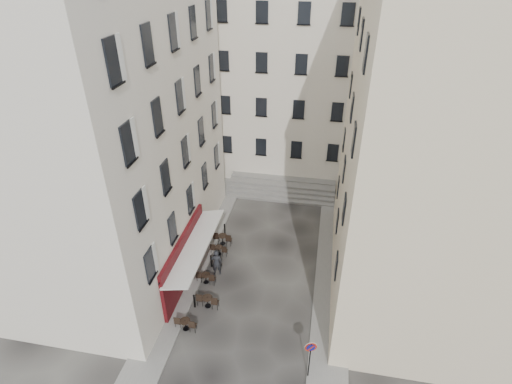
% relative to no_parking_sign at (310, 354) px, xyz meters
% --- Properties ---
extents(ground, '(90.00, 90.00, 0.00)m').
position_rel_no_parking_sign_xyz_m(ground, '(-3.55, 4.26, -1.78)').
color(ground, black).
rests_on(ground, ground).
extents(sidewalk_left, '(2.00, 22.00, 0.12)m').
position_rel_no_parking_sign_xyz_m(sidewalk_left, '(-8.05, 8.26, -1.72)').
color(sidewalk_left, slate).
rests_on(sidewalk_left, ground).
extents(sidewalk_right, '(2.00, 18.00, 0.12)m').
position_rel_no_parking_sign_xyz_m(sidewalk_right, '(0.95, 7.26, -1.72)').
color(sidewalk_right, slate).
rests_on(sidewalk_right, ground).
extents(building_left, '(12.20, 16.20, 20.60)m').
position_rel_no_parking_sign_xyz_m(building_left, '(-14.05, 7.26, 8.53)').
color(building_left, beige).
rests_on(building_left, ground).
extents(building_right, '(12.20, 14.20, 18.60)m').
position_rel_no_parking_sign_xyz_m(building_right, '(6.95, 7.76, 7.53)').
color(building_right, beige).
rests_on(building_right, ground).
extents(building_back, '(18.20, 10.20, 18.60)m').
position_rel_no_parking_sign_xyz_m(building_back, '(-4.55, 23.26, 7.53)').
color(building_back, beige).
rests_on(building_back, ground).
extents(cafe_storefront, '(1.74, 7.30, 3.50)m').
position_rel_no_parking_sign_xyz_m(cafe_storefront, '(-7.87, 5.26, 0.10)').
color(cafe_storefront, '#41090E').
rests_on(cafe_storefront, ground).
extents(stone_steps, '(9.00, 3.15, 0.80)m').
position_rel_no_parking_sign_xyz_m(stone_steps, '(-3.55, 16.83, -1.38)').
color(stone_steps, '#65625F').
rests_on(stone_steps, ground).
extents(bollard_near, '(0.12, 0.12, 0.98)m').
position_rel_no_parking_sign_xyz_m(bollard_near, '(-6.80, 3.26, -1.25)').
color(bollard_near, black).
rests_on(bollard_near, ground).
extents(bollard_mid, '(0.12, 0.12, 0.98)m').
position_rel_no_parking_sign_xyz_m(bollard_mid, '(-6.80, 6.76, -1.25)').
color(bollard_mid, black).
rests_on(bollard_mid, ground).
extents(bollard_far, '(0.12, 0.12, 0.98)m').
position_rel_no_parking_sign_xyz_m(bollard_far, '(-6.80, 10.26, -1.25)').
color(bollard_far, black).
rests_on(bollard_far, ground).
extents(no_parking_sign, '(0.55, 0.20, 2.51)m').
position_rel_no_parking_sign_xyz_m(no_parking_sign, '(0.00, 0.00, 0.00)').
color(no_parking_sign, black).
rests_on(no_parking_sign, ground).
extents(bistro_table_a, '(1.22, 0.57, 0.86)m').
position_rel_no_parking_sign_xyz_m(bistro_table_a, '(-6.77, 1.66, -1.34)').
color(bistro_table_a, black).
rests_on(bistro_table_a, ground).
extents(bistro_table_b, '(1.30, 0.61, 0.91)m').
position_rel_no_parking_sign_xyz_m(bistro_table_b, '(-6.06, 3.46, -1.31)').
color(bistro_table_b, black).
rests_on(bistro_table_b, ground).
extents(bistro_table_c, '(1.21, 0.57, 0.85)m').
position_rel_no_parking_sign_xyz_m(bistro_table_c, '(-6.72, 5.30, -1.34)').
color(bistro_table_c, black).
rests_on(bistro_table_c, ground).
extents(bistro_table_d, '(1.17, 0.55, 0.82)m').
position_rel_no_parking_sign_xyz_m(bistro_table_d, '(-6.63, 8.06, -1.36)').
color(bistro_table_d, black).
rests_on(bistro_table_d, ground).
extents(bistro_table_e, '(1.32, 0.62, 0.93)m').
position_rel_no_parking_sign_xyz_m(bistro_table_e, '(-6.68, 9.22, -1.30)').
color(bistro_table_e, black).
rests_on(bistro_table_e, ground).
extents(pedestrian, '(0.78, 0.62, 1.88)m').
position_rel_no_parking_sign_xyz_m(pedestrian, '(-6.27, 6.21, -0.84)').
color(pedestrian, black).
rests_on(pedestrian, ground).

